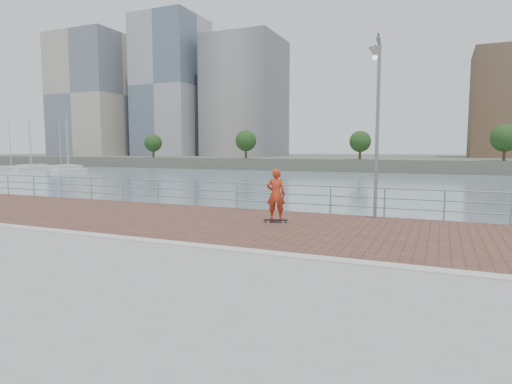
% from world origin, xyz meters
% --- Properties ---
extents(water, '(400.00, 400.00, 0.00)m').
position_xyz_m(water, '(0.00, 0.00, -2.00)').
color(water, slate).
rests_on(water, ground).
extents(brick_lane, '(40.00, 6.80, 0.02)m').
position_xyz_m(brick_lane, '(0.00, 3.60, 0.01)').
color(brick_lane, brown).
rests_on(brick_lane, seawall).
extents(curb, '(40.00, 0.40, 0.06)m').
position_xyz_m(curb, '(0.00, 0.00, 0.03)').
color(curb, '#B7B5AD').
rests_on(curb, seawall).
extents(far_shore, '(320.00, 95.00, 2.50)m').
position_xyz_m(far_shore, '(0.00, 122.50, -0.75)').
color(far_shore, '#4C5142').
rests_on(far_shore, ground).
extents(guardrail, '(39.06, 0.06, 1.13)m').
position_xyz_m(guardrail, '(0.00, 7.00, 0.69)').
color(guardrail, '#8C9EA8').
rests_on(guardrail, brick_lane).
extents(street_lamp, '(0.46, 1.32, 6.24)m').
position_xyz_m(street_lamp, '(2.81, 6.04, 4.44)').
color(street_lamp, gray).
rests_on(street_lamp, brick_lane).
extents(skateboard, '(0.86, 0.43, 0.10)m').
position_xyz_m(skateboard, '(-0.24, 4.29, 0.09)').
color(skateboard, black).
rests_on(skateboard, brick_lane).
extents(skateboarder, '(0.74, 0.59, 1.78)m').
position_xyz_m(skateboarder, '(-0.24, 4.29, 1.00)').
color(skateboarder, '#B93418').
rests_on(skateboarder, skateboard).
extents(shoreline_trees, '(109.65, 5.04, 6.72)m').
position_xyz_m(shoreline_trees, '(-3.09, 77.00, 4.37)').
color(shoreline_trees, '#473323').
rests_on(shoreline_trees, far_shore).
extents(marina, '(35.54, 22.59, 11.15)m').
position_xyz_m(marina, '(-80.33, 59.96, -1.49)').
color(marina, silver).
rests_on(marina, water).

